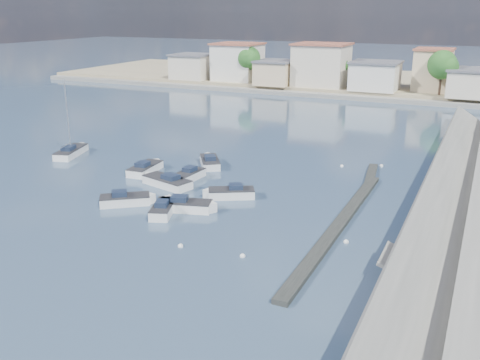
{
  "coord_description": "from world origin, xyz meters",
  "views": [
    {
      "loc": [
        16.4,
        -28.36,
        16.3
      ],
      "look_at": [
        -3.24,
        13.53,
        1.4
      ],
      "focal_mm": 40.0,
      "sensor_mm": 36.0,
      "label": 1
    }
  ],
  "objects_px": {
    "sailboat": "(72,152)",
    "motorboat_e": "(146,168)",
    "motorboat_h": "(188,206)",
    "motorboat_d": "(229,194)",
    "motorboat_f": "(210,162)",
    "motorboat_c": "(165,182)",
    "motorboat_g": "(186,177)",
    "motorboat_a": "(164,208)",
    "motorboat_b": "(128,200)"
  },
  "relations": [
    {
      "from": "sailboat",
      "to": "motorboat_d",
      "type": "bearing_deg",
      "value": -13.31
    },
    {
      "from": "motorboat_d",
      "to": "motorboat_h",
      "type": "height_order",
      "value": "same"
    },
    {
      "from": "motorboat_c",
      "to": "sailboat",
      "type": "distance_m",
      "value": 16.73
    },
    {
      "from": "motorboat_e",
      "to": "motorboat_h",
      "type": "distance_m",
      "value": 12.39
    },
    {
      "from": "motorboat_e",
      "to": "motorboat_f",
      "type": "bearing_deg",
      "value": 46.21
    },
    {
      "from": "motorboat_a",
      "to": "motorboat_d",
      "type": "xyz_separation_m",
      "value": [
        3.25,
        5.66,
        -0.0
      ]
    },
    {
      "from": "sailboat",
      "to": "motorboat_e",
      "type": "bearing_deg",
      "value": -9.55
    },
    {
      "from": "motorboat_f",
      "to": "motorboat_h",
      "type": "height_order",
      "value": "same"
    },
    {
      "from": "motorboat_e",
      "to": "motorboat_b",
      "type": "bearing_deg",
      "value": -64.93
    },
    {
      "from": "motorboat_f",
      "to": "motorboat_g",
      "type": "xyz_separation_m",
      "value": [
        0.5,
        -5.84,
        0.0
      ]
    },
    {
      "from": "motorboat_h",
      "to": "motorboat_e",
      "type": "bearing_deg",
      "value": 140.7
    },
    {
      "from": "motorboat_e",
      "to": "motorboat_h",
      "type": "height_order",
      "value": "same"
    },
    {
      "from": "motorboat_a",
      "to": "motorboat_b",
      "type": "xyz_separation_m",
      "value": [
        -3.96,
        0.38,
        -0.0
      ]
    },
    {
      "from": "motorboat_a",
      "to": "motorboat_b",
      "type": "relative_size",
      "value": 1.01
    },
    {
      "from": "motorboat_a",
      "to": "motorboat_f",
      "type": "bearing_deg",
      "value": 103.0
    },
    {
      "from": "motorboat_d",
      "to": "motorboat_h",
      "type": "bearing_deg",
      "value": -111.53
    },
    {
      "from": "motorboat_c",
      "to": "motorboat_d",
      "type": "height_order",
      "value": "same"
    },
    {
      "from": "motorboat_d",
      "to": "sailboat",
      "type": "height_order",
      "value": "sailboat"
    },
    {
      "from": "motorboat_b",
      "to": "motorboat_h",
      "type": "relative_size",
      "value": 0.87
    },
    {
      "from": "motorboat_b",
      "to": "motorboat_d",
      "type": "xyz_separation_m",
      "value": [
        7.21,
        5.28,
        -0.0
      ]
    },
    {
      "from": "motorboat_d",
      "to": "motorboat_f",
      "type": "bearing_deg",
      "value": 127.56
    },
    {
      "from": "motorboat_c",
      "to": "motorboat_g",
      "type": "distance_m",
      "value": 2.38
    },
    {
      "from": "motorboat_a",
      "to": "motorboat_e",
      "type": "distance_m",
      "value": 12.18
    },
    {
      "from": "motorboat_b",
      "to": "motorboat_d",
      "type": "relative_size",
      "value": 0.99
    },
    {
      "from": "motorboat_b",
      "to": "motorboat_h",
      "type": "bearing_deg",
      "value": 9.42
    },
    {
      "from": "motorboat_c",
      "to": "motorboat_d",
      "type": "relative_size",
      "value": 1.3
    },
    {
      "from": "motorboat_b",
      "to": "motorboat_f",
      "type": "xyz_separation_m",
      "value": [
        0.7,
        13.75,
        0.0
      ]
    },
    {
      "from": "motorboat_d",
      "to": "motorboat_f",
      "type": "distance_m",
      "value": 10.69
    },
    {
      "from": "motorboat_e",
      "to": "motorboat_h",
      "type": "xyz_separation_m",
      "value": [
        9.58,
        -7.84,
        0.0
      ]
    },
    {
      "from": "motorboat_a",
      "to": "motorboat_h",
      "type": "bearing_deg",
      "value": 40.1
    },
    {
      "from": "motorboat_h",
      "to": "motorboat_g",
      "type": "bearing_deg",
      "value": 121.52
    },
    {
      "from": "motorboat_c",
      "to": "sailboat",
      "type": "xyz_separation_m",
      "value": [
        -15.98,
        4.96,
        0.04
      ]
    },
    {
      "from": "motorboat_f",
      "to": "motorboat_d",
      "type": "bearing_deg",
      "value": -52.44
    },
    {
      "from": "motorboat_f",
      "to": "motorboat_h",
      "type": "xyz_separation_m",
      "value": [
        4.79,
        -12.84,
        0.0
      ]
    },
    {
      "from": "motorboat_d",
      "to": "motorboat_a",
      "type": "bearing_deg",
      "value": -119.91
    },
    {
      "from": "motorboat_b",
      "to": "motorboat_g",
      "type": "relative_size",
      "value": 0.91
    },
    {
      "from": "motorboat_d",
      "to": "motorboat_e",
      "type": "xyz_separation_m",
      "value": [
        -11.31,
        3.48,
        0.0
      ]
    },
    {
      "from": "motorboat_c",
      "to": "motorboat_e",
      "type": "bearing_deg",
      "value": 144.9
    },
    {
      "from": "motorboat_f",
      "to": "motorboat_c",
      "type": "bearing_deg",
      "value": -93.91
    },
    {
      "from": "motorboat_c",
      "to": "motorboat_d",
      "type": "bearing_deg",
      "value": -4.0
    },
    {
      "from": "motorboat_c",
      "to": "motorboat_f",
      "type": "height_order",
      "value": "same"
    },
    {
      "from": "motorboat_b",
      "to": "motorboat_f",
      "type": "height_order",
      "value": "same"
    },
    {
      "from": "motorboat_a",
      "to": "motorboat_d",
      "type": "bearing_deg",
      "value": 60.09
    },
    {
      "from": "motorboat_b",
      "to": "motorboat_e",
      "type": "height_order",
      "value": "same"
    },
    {
      "from": "motorboat_a",
      "to": "motorboat_g",
      "type": "distance_m",
      "value": 8.74
    },
    {
      "from": "motorboat_g",
      "to": "motorboat_d",
      "type": "bearing_deg",
      "value": -23.67
    },
    {
      "from": "motorboat_b",
      "to": "motorboat_g",
      "type": "bearing_deg",
      "value": 81.41
    },
    {
      "from": "motorboat_c",
      "to": "motorboat_d",
      "type": "xyz_separation_m",
      "value": [
        7.06,
        -0.49,
        -0.0
      ]
    },
    {
      "from": "motorboat_b",
      "to": "motorboat_f",
      "type": "distance_m",
      "value": 13.77
    },
    {
      "from": "motorboat_a",
      "to": "motorboat_g",
      "type": "xyz_separation_m",
      "value": [
        -2.76,
        8.29,
        0.0
      ]
    }
  ]
}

